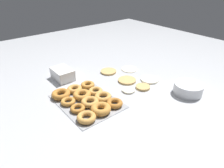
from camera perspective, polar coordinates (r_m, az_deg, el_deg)
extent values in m
plane|color=#B2B5BA|center=(1.29, 2.01, -0.40)|extent=(3.00, 3.00, 0.00)
cylinder|color=tan|center=(1.27, 8.83, -0.87)|extent=(0.09, 0.09, 0.01)
cylinder|color=tan|center=(1.46, -1.01, 3.59)|extent=(0.11, 0.11, 0.01)
cylinder|color=silver|center=(1.37, 10.73, 1.25)|extent=(0.12, 0.12, 0.01)
cylinder|color=beige|center=(1.51, 4.98, 4.32)|extent=(0.12, 0.12, 0.01)
cylinder|color=silver|center=(1.23, 4.70, -1.80)|extent=(0.08, 0.08, 0.01)
cylinder|color=tan|center=(1.34, 4.32, 1.06)|extent=(0.12, 0.12, 0.01)
cube|color=#93969B|center=(1.14, -7.20, -4.87)|extent=(0.39, 0.30, 0.01)
torus|color=#B7752D|center=(1.19, -14.38, -2.82)|extent=(0.11, 0.11, 0.03)
torus|color=#C68438|center=(1.13, -12.44, -4.89)|extent=(0.08, 0.08, 0.02)
torus|color=#B7752D|center=(1.07, -9.79, -6.86)|extent=(0.08, 0.08, 0.02)
torus|color=#D19347|center=(1.00, -7.32, -9.41)|extent=(0.10, 0.10, 0.03)
torus|color=#D19347|center=(1.23, -10.63, -1.38)|extent=(0.09, 0.09, 0.03)
torus|color=#C68438|center=(1.17, -8.57, -3.05)|extent=(0.10, 0.10, 0.03)
torus|color=#D19347|center=(1.10, -6.31, -5.10)|extent=(0.10, 0.10, 0.03)
torus|color=#C68438|center=(1.04, -3.22, -7.08)|extent=(0.11, 0.11, 0.04)
torus|color=#C68438|center=(1.27, -6.94, -0.22)|extent=(0.09, 0.09, 0.03)
torus|color=#D19347|center=(1.20, -4.72, -1.99)|extent=(0.09, 0.09, 0.02)
torus|color=#D19347|center=(1.14, -2.58, -3.65)|extent=(0.10, 0.10, 0.03)
torus|color=#AD6B28|center=(1.09, 0.75, -5.49)|extent=(0.09, 0.09, 0.03)
cylinder|color=white|center=(1.28, 20.91, -1.20)|extent=(0.17, 0.17, 0.07)
cube|color=white|center=(1.40, -13.81, 1.78)|extent=(0.16, 0.11, 0.02)
cube|color=white|center=(1.40, -13.90, 2.45)|extent=(0.16, 0.11, 0.02)
cube|color=white|center=(1.39, -13.99, 3.13)|extent=(0.16, 0.11, 0.02)
cube|color=white|center=(1.38, -14.08, 3.82)|extent=(0.16, 0.11, 0.02)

